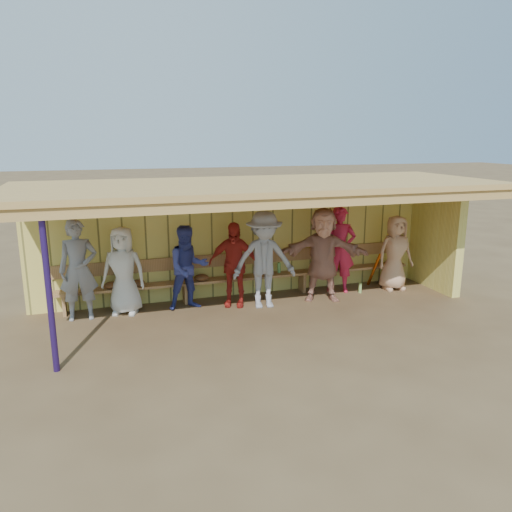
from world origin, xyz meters
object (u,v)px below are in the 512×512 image
(player_a, at_px, (79,270))
(player_e, at_px, (264,260))
(player_d, at_px, (234,264))
(player_c, at_px, (188,268))
(player_b, at_px, (123,271))
(player_h, at_px, (395,253))
(bench, at_px, (245,272))
(player_g, at_px, (340,250))
(player_f, at_px, (323,254))

(player_a, height_order, player_e, player_e)
(player_d, bearing_deg, player_e, -0.89)
(player_c, bearing_deg, player_d, -11.10)
(player_b, distance_m, player_c, 1.22)
(player_a, relative_size, player_d, 1.11)
(player_b, distance_m, player_d, 2.11)
(player_a, distance_m, player_h, 6.56)
(player_d, xyz_separation_m, bench, (0.38, 0.51, -0.32))
(player_e, height_order, player_g, player_e)
(player_g, bearing_deg, player_c, -159.35)
(player_e, relative_size, player_h, 1.16)
(player_d, relative_size, player_g, 0.91)
(player_f, relative_size, player_h, 1.17)
(player_a, height_order, player_g, player_a)
(player_f, distance_m, player_h, 1.84)
(player_b, bearing_deg, player_e, 9.74)
(player_a, height_order, player_h, player_a)
(player_h, bearing_deg, player_a, -179.04)
(player_e, bearing_deg, player_a, -179.65)
(player_f, bearing_deg, player_a, -164.23)
(player_e, bearing_deg, player_h, 11.08)
(player_a, relative_size, bench, 0.25)
(player_c, distance_m, player_g, 3.32)
(player_d, distance_m, player_f, 1.85)
(player_c, xyz_separation_m, player_h, (4.55, -0.13, -0.00))
(player_b, height_order, player_g, player_g)
(player_a, distance_m, player_c, 2.01)
(player_b, relative_size, player_e, 0.88)
(player_b, distance_m, player_g, 4.53)
(player_g, distance_m, player_h, 1.27)
(player_b, bearing_deg, player_a, -155.31)
(player_b, distance_m, player_h, 5.77)
(player_a, height_order, player_d, player_a)
(bench, bearing_deg, player_h, -9.25)
(player_e, xyz_separation_m, bench, (-0.17, 0.77, -0.43))
(bench, bearing_deg, player_a, -173.46)
(player_c, height_order, player_h, player_c)
(player_g, bearing_deg, player_h, 8.46)
(player_a, relative_size, player_b, 1.11)
(player_a, bearing_deg, bench, 7.80)
(player_b, distance_m, player_e, 2.70)
(player_e, bearing_deg, player_b, 176.96)
(bench, bearing_deg, player_d, -127.12)
(bench, bearing_deg, player_b, -173.00)
(player_d, xyz_separation_m, player_h, (3.66, -0.03, -0.02))
(player_d, bearing_deg, player_b, -160.99)
(player_f, bearing_deg, player_g, 54.59)
(player_c, height_order, player_d, player_d)
(player_g, bearing_deg, bench, -169.60)
(player_a, relative_size, player_h, 1.14)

